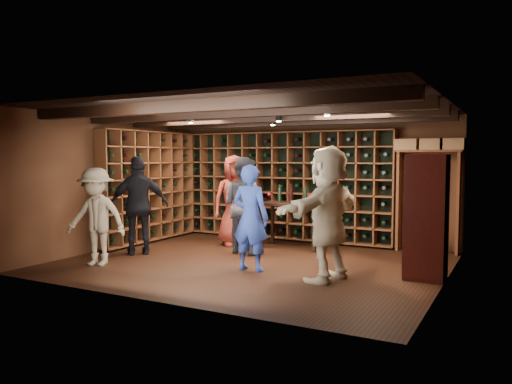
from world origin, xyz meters
The scene contains 13 objects.
ground centered at (0.00, 0.00, 0.00)m, with size 6.00×6.00×0.00m, color black.
room_shell centered at (0.00, 0.05, 2.42)m, with size 6.00×6.00×6.00m.
wine_rack_back centered at (-0.52, 2.33, 1.15)m, with size 4.65×0.30×2.20m.
wine_rack_left centered at (-2.83, 0.82, 1.15)m, with size 0.30×2.65×2.20m.
crate_shelf centered at (2.41, 2.32, 1.57)m, with size 1.20×0.32×2.07m.
display_cabinet centered at (2.71, 0.20, 0.86)m, with size 0.55×0.50×1.75m.
man_blue_shirt centered at (0.26, -0.52, 0.81)m, with size 0.59×0.39×1.63m, color navy.
man_grey_suit centered at (-0.54, 0.69, 0.87)m, with size 0.85×0.66×1.74m, color #222127.
guest_red_floral centered at (-1.08, 1.29, 0.89)m, with size 0.87×0.57×1.78m, color maroon.
guest_woman_black centered at (-2.10, -0.32, 0.88)m, with size 1.03×0.43×1.76m, color black.
guest_khaki centered at (-2.11, -1.33, 0.79)m, with size 1.01×0.58×1.57m, color #7F7057.
guest_beige centered at (1.50, -0.52, 0.95)m, with size 1.76×0.56×1.90m, color tan.
tasting_table centered at (0.05, 1.54, 0.77)m, with size 1.16×0.60×1.15m.
Camera 1 is at (3.89, -7.14, 1.74)m, focal length 35.00 mm.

